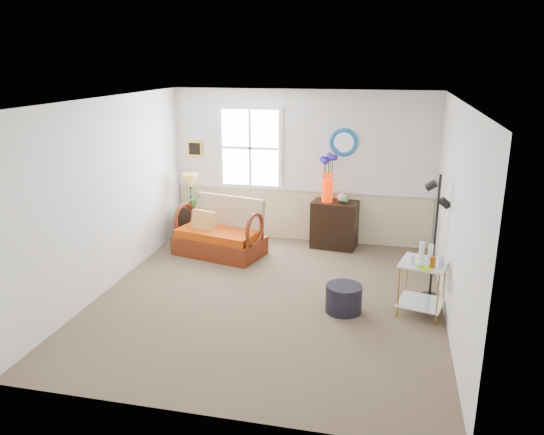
% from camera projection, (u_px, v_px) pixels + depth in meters
% --- Properties ---
extents(floor, '(4.50, 5.00, 0.01)m').
position_uv_depth(floor, '(269.00, 298.00, 7.09)').
color(floor, '#725E4A').
rests_on(floor, ground).
extents(ceiling, '(4.50, 5.00, 0.01)m').
position_uv_depth(ceiling, '(269.00, 100.00, 6.35)').
color(ceiling, white).
rests_on(ceiling, walls).
extents(walls, '(4.51, 5.01, 2.60)m').
position_uv_depth(walls, '(269.00, 205.00, 6.72)').
color(walls, silver).
rests_on(walls, floor).
extents(wainscot, '(4.46, 0.02, 0.90)m').
position_uv_depth(wainscot, '(301.00, 215.00, 9.28)').
color(wainscot, '#C6B68C').
rests_on(wainscot, walls).
extents(chair_rail, '(4.46, 0.04, 0.06)m').
position_uv_depth(chair_rail, '(301.00, 189.00, 9.14)').
color(chair_rail, silver).
rests_on(chair_rail, walls).
extents(window, '(1.14, 0.06, 1.44)m').
position_uv_depth(window, '(250.00, 148.00, 9.13)').
color(window, white).
rests_on(window, walls).
extents(picture, '(0.28, 0.03, 0.28)m').
position_uv_depth(picture, '(195.00, 149.00, 9.37)').
color(picture, gold).
rests_on(picture, walls).
extents(mirror, '(0.47, 0.07, 0.47)m').
position_uv_depth(mirror, '(344.00, 142.00, 8.76)').
color(mirror, '#1169A1').
rests_on(mirror, walls).
extents(loveseat, '(1.54, 1.10, 0.91)m').
position_uv_depth(loveseat, '(219.00, 227.00, 8.58)').
color(loveseat, maroon).
rests_on(loveseat, floor).
extents(throw_pillow, '(0.43, 0.23, 0.42)m').
position_uv_depth(throw_pillow, '(204.00, 224.00, 8.60)').
color(throw_pillow, '#C16323').
rests_on(throw_pillow, loveseat).
extents(lamp_stand, '(0.45, 0.45, 0.62)m').
position_uv_depth(lamp_stand, '(192.00, 223.00, 9.29)').
color(lamp_stand, black).
rests_on(lamp_stand, floor).
extents(table_lamp, '(0.37, 0.37, 0.56)m').
position_uv_depth(table_lamp, '(191.00, 190.00, 9.16)').
color(table_lamp, '#BC8E32').
rests_on(table_lamp, lamp_stand).
extents(potted_plant, '(0.43, 0.44, 0.25)m').
position_uv_depth(potted_plant, '(197.00, 200.00, 9.07)').
color(potted_plant, '#4A8639').
rests_on(potted_plant, lamp_stand).
extents(cabinet, '(0.79, 0.56, 0.79)m').
position_uv_depth(cabinet, '(334.00, 224.00, 8.93)').
color(cabinet, black).
rests_on(cabinet, floor).
extents(flower_vase, '(0.32, 0.32, 0.79)m').
position_uv_depth(flower_vase, '(328.00, 178.00, 8.71)').
color(flower_vase, red).
rests_on(flower_vase, cabinet).
extents(side_table, '(0.66, 0.66, 0.69)m').
position_uv_depth(side_table, '(422.00, 288.00, 6.56)').
color(side_table, gold).
rests_on(side_table, floor).
extents(tabletop_items, '(0.53, 0.53, 0.23)m').
position_uv_depth(tabletop_items, '(427.00, 255.00, 6.37)').
color(tabletop_items, silver).
rests_on(tabletop_items, side_table).
extents(floor_lamp, '(0.29, 0.29, 1.68)m').
position_uv_depth(floor_lamp, '(435.00, 238.00, 6.89)').
color(floor_lamp, black).
rests_on(floor_lamp, floor).
extents(ottoman, '(0.57, 0.57, 0.35)m').
position_uv_depth(ottoman, '(344.00, 298.00, 6.68)').
color(ottoman, black).
rests_on(ottoman, floor).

